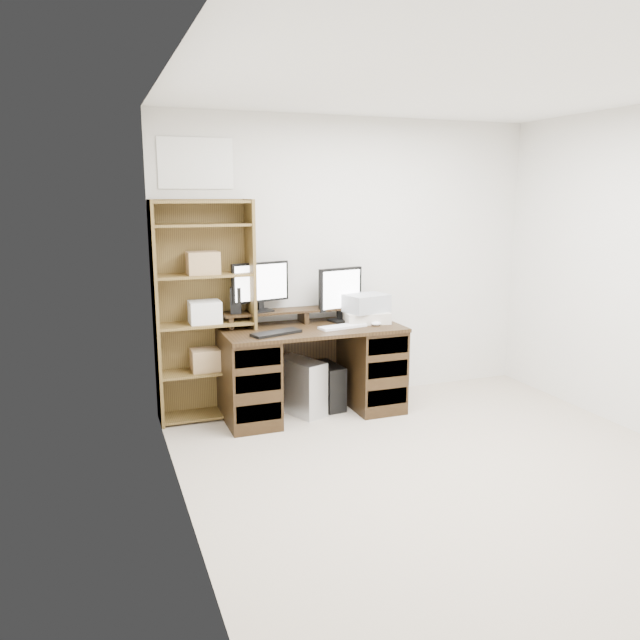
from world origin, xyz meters
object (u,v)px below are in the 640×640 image
desk (311,369)px  printer (366,317)px  monitor_wide (260,284)px  bookshelf (204,309)px  tower_silver (300,386)px  tower_black (328,386)px  monitor_small (340,292)px

desk → printer: size_ratio=4.04×
monitor_wide → bookshelf: size_ratio=0.29×
tower_silver → tower_black: tower_silver is taller
tower_silver → tower_black: 0.28m
desk → monitor_small: size_ratio=3.22×
desk → monitor_small: monitor_small is taller
tower_black → desk: bearing=-163.4°
printer → bookshelf: 1.38m
desk → bookshelf: bookshelf is taller
monitor_wide → monitor_small: bearing=-18.8°
desk → monitor_small: (0.32, 0.15, 0.61)m
printer → bookshelf: size_ratio=0.21×
monitor_small → tower_black: monitor_small is taller
tower_black → monitor_small: bearing=22.6°
desk → tower_silver: size_ratio=3.20×
monitor_small → tower_black: (-0.14, -0.08, -0.81)m
monitor_small → tower_silver: monitor_small is taller
tower_black → printer: bearing=-15.6°
tower_silver → tower_black: bearing=-11.3°
printer → tower_black: size_ratio=0.92×
printer → tower_silver: printer is taller
monitor_wide → printer: bearing=-26.1°
monitor_small → printer: 0.31m
tower_black → tower_silver: bearing=-175.2°
tower_silver → monitor_small: bearing=-4.8°
desk → bookshelf: (-0.85, 0.21, 0.53)m
monitor_small → tower_black: 0.83m
tower_black → bookshelf: (-1.03, 0.14, 0.72)m
monitor_small → printer: monitor_small is taller
tower_silver → monitor_wide: bearing=124.6°
desk → tower_black: 0.28m
bookshelf → tower_silver: bearing=-13.9°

